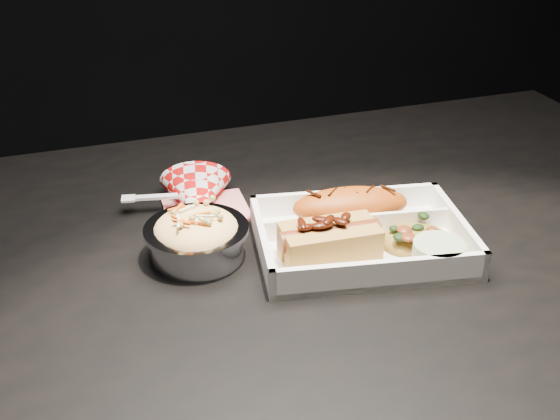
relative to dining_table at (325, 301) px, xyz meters
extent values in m
cube|color=black|center=(0.00, 0.00, 0.08)|extent=(1.20, 0.80, 0.03)
cylinder|color=black|center=(0.55, 0.35, -0.30)|extent=(0.05, 0.05, 0.72)
cube|color=white|center=(0.03, -0.03, 0.09)|extent=(0.28, 0.22, 0.01)
cube|color=white|center=(0.05, 0.05, 0.11)|extent=(0.25, 0.05, 0.04)
cube|color=white|center=(0.02, -0.11, 0.11)|extent=(0.25, 0.05, 0.04)
cube|color=white|center=(-0.09, -0.01, 0.11)|extent=(0.04, 0.18, 0.04)
cube|color=white|center=(0.15, -0.05, 0.11)|extent=(0.04, 0.18, 0.04)
cube|color=white|center=(0.04, -0.01, 0.11)|extent=(0.23, 0.05, 0.03)
ellipsoid|color=#AC4811|center=(0.04, 0.03, 0.12)|extent=(0.16, 0.08, 0.05)
cube|color=#BB8840|center=(-0.02, -0.06, 0.12)|extent=(0.11, 0.03, 0.04)
cube|color=#BB8840|center=(-0.02, -0.03, 0.12)|extent=(0.11, 0.03, 0.04)
cylinder|color=brown|center=(-0.02, -0.05, 0.13)|extent=(0.12, 0.03, 0.03)
ellipsoid|color=#A77D30|center=(0.09, -0.05, 0.11)|extent=(0.10, 0.09, 0.03)
cylinder|color=#A8BD8F|center=(0.10, -0.10, 0.11)|extent=(0.06, 0.06, 0.03)
cylinder|color=silver|center=(-0.16, 0.02, 0.11)|extent=(0.11, 0.11, 0.04)
cylinder|color=silver|center=(-0.16, 0.02, 0.13)|extent=(0.12, 0.12, 0.01)
ellipsoid|color=beige|center=(-0.16, 0.02, 0.13)|extent=(0.10, 0.10, 0.04)
cube|color=red|center=(-0.12, 0.13, 0.09)|extent=(0.11, 0.10, 0.00)
cone|color=red|center=(-0.13, 0.14, 0.11)|extent=(0.12, 0.13, 0.10)
cube|color=white|center=(-0.19, 0.15, 0.11)|extent=(0.06, 0.02, 0.00)
cube|color=white|center=(-0.22, 0.16, 0.11)|extent=(0.02, 0.02, 0.00)
camera|label=1|loc=(-0.30, -0.69, 0.54)|focal=45.00mm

